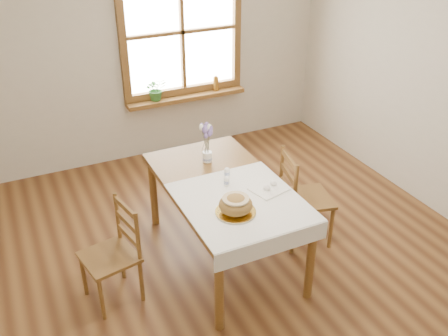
{
  "coord_description": "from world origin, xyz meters",
  "views": [
    {
      "loc": [
        -1.5,
        -2.87,
        2.87
      ],
      "look_at": [
        0.0,
        0.3,
        0.9
      ],
      "focal_mm": 40.0,
      "sensor_mm": 36.0,
      "label": 1
    }
  ],
  "objects_px": {
    "dining_table": "(224,193)",
    "flower_vase": "(207,158)",
    "chair_left": "(109,256)",
    "chair_right": "(307,197)",
    "bread_plate": "(236,212)"
  },
  "relations": [
    {
      "from": "dining_table",
      "to": "flower_vase",
      "type": "relative_size",
      "value": 17.33
    },
    {
      "from": "dining_table",
      "to": "chair_left",
      "type": "distance_m",
      "value": 1.05
    },
    {
      "from": "chair_right",
      "to": "chair_left",
      "type": "bearing_deg",
      "value": 102.98
    },
    {
      "from": "chair_right",
      "to": "bread_plate",
      "type": "relative_size",
      "value": 3.06
    },
    {
      "from": "chair_left",
      "to": "dining_table",
      "type": "bearing_deg",
      "value": 83.4
    },
    {
      "from": "dining_table",
      "to": "chair_right",
      "type": "xyz_separation_m",
      "value": [
        0.79,
        -0.08,
        -0.21
      ]
    },
    {
      "from": "dining_table",
      "to": "bread_plate",
      "type": "relative_size",
      "value": 5.42
    },
    {
      "from": "dining_table",
      "to": "flower_vase",
      "type": "xyz_separation_m",
      "value": [
        0.03,
        0.4,
        0.13
      ]
    },
    {
      "from": "chair_right",
      "to": "bread_plate",
      "type": "distance_m",
      "value": 1.01
    },
    {
      "from": "chair_left",
      "to": "flower_vase",
      "type": "xyz_separation_m",
      "value": [
        1.04,
        0.49,
        0.38
      ]
    },
    {
      "from": "bread_plate",
      "to": "chair_left",
      "type": "bearing_deg",
      "value": 159.17
    },
    {
      "from": "dining_table",
      "to": "flower_vase",
      "type": "distance_m",
      "value": 0.42
    },
    {
      "from": "chair_left",
      "to": "bread_plate",
      "type": "bearing_deg",
      "value": 57.8
    },
    {
      "from": "chair_left",
      "to": "flower_vase",
      "type": "height_order",
      "value": "flower_vase"
    },
    {
      "from": "bread_plate",
      "to": "chair_right",
      "type": "bearing_deg",
      "value": 21.25
    }
  ]
}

